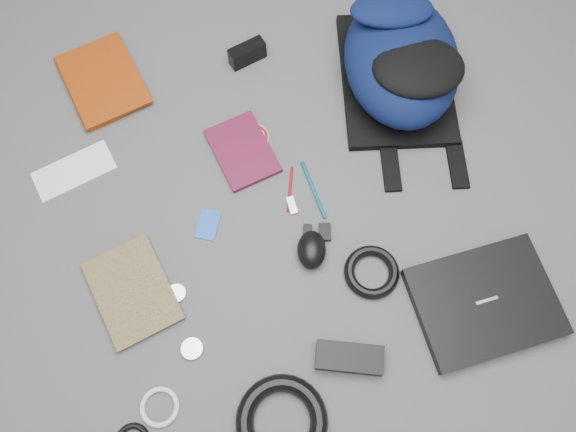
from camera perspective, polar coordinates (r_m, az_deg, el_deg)
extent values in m
plane|color=#4F4F51|center=(1.37, 0.00, -0.30)|extent=(4.00, 4.00, 0.00)
cube|color=black|center=(1.37, 19.34, -8.23)|extent=(0.33, 0.27, 0.03)
imported|color=maroon|center=(1.62, -21.30, 11.39)|extent=(0.25, 0.29, 0.03)
imported|color=gold|center=(1.37, -18.68, -8.88)|extent=(0.22, 0.27, 0.02)
cube|color=white|center=(1.52, -20.92, 4.33)|extent=(0.22, 0.14, 0.00)
cube|color=#480D24|center=(1.44, -4.64, 6.61)|extent=(0.18, 0.22, 0.02)
cube|color=black|center=(1.58, -4.17, 16.16)|extent=(0.11, 0.07, 0.06)
cylinder|color=silver|center=(1.47, -3.50, 7.99)|extent=(0.10, 0.10, 0.00)
cylinder|color=#0B5064|center=(1.39, 2.59, 2.70)|extent=(0.03, 0.16, 0.01)
cylinder|color=#960E0B|center=(1.40, 0.21, 2.76)|extent=(0.04, 0.12, 0.01)
cube|color=blue|center=(1.38, -8.14, -0.87)|extent=(0.08, 0.09, 0.00)
cube|color=black|center=(1.35, 1.94, -2.05)|extent=(0.04, 0.06, 0.01)
cube|color=silver|center=(1.38, 0.40, 1.08)|extent=(0.02, 0.05, 0.01)
cube|color=black|center=(1.35, 3.77, -1.64)|extent=(0.04, 0.05, 0.01)
ellipsoid|color=black|center=(1.32, 2.41, -3.45)|extent=(0.09, 0.11, 0.05)
cylinder|color=silver|center=(1.33, -11.25, -7.71)|extent=(0.05, 0.05, 0.01)
cylinder|color=silver|center=(1.30, -9.71, -13.15)|extent=(0.05, 0.05, 0.01)
torus|color=black|center=(1.33, 8.50, -5.64)|extent=(0.17, 0.17, 0.03)
cube|color=black|center=(1.28, 6.25, -14.13)|extent=(0.16, 0.11, 0.04)
torus|color=black|center=(1.26, -0.63, -20.16)|extent=(0.24, 0.24, 0.04)
torus|color=white|center=(1.31, -12.91, -18.39)|extent=(0.09, 0.09, 0.01)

